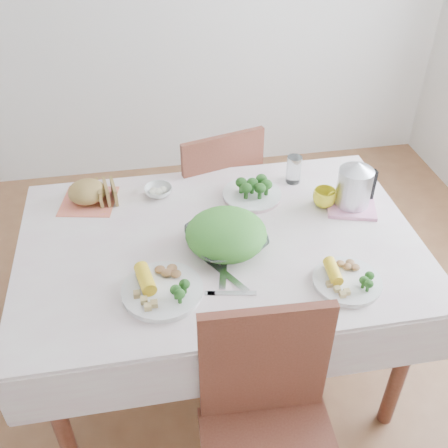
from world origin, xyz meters
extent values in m
plane|color=brown|center=(0.00, 0.00, 0.00)|extent=(3.60, 3.60, 0.00)
cube|color=brown|center=(0.00, 0.00, 0.38)|extent=(1.40, 0.90, 0.75)
cube|color=silver|center=(0.00, 0.00, 0.76)|extent=(1.50, 1.00, 0.01)
cube|color=brown|center=(0.05, 0.69, 0.47)|extent=(0.51, 0.51, 0.92)
imported|color=white|center=(0.02, -0.05, 0.80)|extent=(0.35, 0.35, 0.07)
cylinder|color=white|center=(-0.24, -0.24, 0.77)|extent=(0.32, 0.32, 0.02)
cylinder|color=white|center=(0.39, -0.31, 0.77)|extent=(0.31, 0.31, 0.02)
cylinder|color=beige|center=(0.18, 0.25, 0.77)|extent=(0.31, 0.31, 0.02)
cube|color=#D96950|center=(-0.49, 0.34, 0.76)|extent=(0.25, 0.25, 0.00)
ellipsoid|color=olive|center=(-0.49, 0.34, 0.82)|extent=(0.19, 0.18, 0.09)
imported|color=white|center=(-0.20, 0.34, 0.78)|extent=(0.13, 0.13, 0.04)
imported|color=yellow|center=(0.46, 0.14, 0.80)|extent=(0.10, 0.10, 0.08)
cylinder|color=white|center=(0.38, 0.34, 0.83)|extent=(0.07, 0.07, 0.12)
cube|color=pink|center=(0.56, 0.12, 0.77)|extent=(0.24, 0.24, 0.02)
cylinder|color=#B2B5BA|center=(0.56, 0.12, 0.88)|extent=(0.17, 0.17, 0.19)
cube|color=silver|center=(-0.01, -0.19, 0.76)|extent=(0.13, 0.20, 0.00)
cube|color=silver|center=(-0.01, -0.16, 0.76)|extent=(0.07, 0.20, 0.00)
cube|color=silver|center=(-0.01, -0.28, 0.76)|extent=(0.17, 0.05, 0.00)
camera|label=1|loc=(-0.25, -1.50, 2.03)|focal=42.00mm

